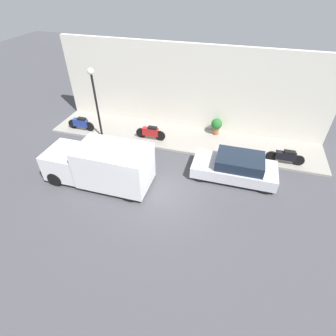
# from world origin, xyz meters

# --- Properties ---
(ground_plane) EXTENTS (60.00, 60.00, 0.00)m
(ground_plane) POSITION_xyz_m (0.00, 0.00, 0.00)
(ground_plane) COLOR #47474C
(sidewalk) EXTENTS (2.94, 16.29, 0.12)m
(sidewalk) POSITION_xyz_m (4.98, 0.00, 0.06)
(sidewalk) COLOR gray
(sidewalk) RESTS_ON ground_plane
(building_facade) EXTENTS (0.30, 16.29, 5.13)m
(building_facade) POSITION_xyz_m (6.60, 0.00, 2.56)
(building_facade) COLOR silver
(building_facade) RESTS_ON ground_plane
(parked_car) EXTENTS (1.82, 4.07, 1.28)m
(parked_car) POSITION_xyz_m (2.21, -3.41, 0.62)
(parked_car) COLOR silver
(parked_car) RESTS_ON ground_plane
(delivery_van) EXTENTS (1.98, 5.07, 2.07)m
(delivery_van) POSITION_xyz_m (0.04, 2.77, 1.05)
(delivery_van) COLOR white
(delivery_van) RESTS_ON ground_plane
(motorcycle_black) EXTENTS (0.30, 1.94, 0.77)m
(motorcycle_black) POSITION_xyz_m (3.98, -5.86, 0.54)
(motorcycle_black) COLOR black
(motorcycle_black) RESTS_ON sidewalk
(motorcycle_red) EXTENTS (0.30, 1.82, 0.83)m
(motorcycle_red) POSITION_xyz_m (4.28, 1.73, 0.57)
(motorcycle_red) COLOR #B21E1E
(motorcycle_red) RESTS_ON sidewalk
(motorcycle_blue) EXTENTS (0.30, 1.78, 0.83)m
(motorcycle_blue) POSITION_xyz_m (4.11, 6.33, 0.57)
(motorcycle_blue) COLOR navy
(motorcycle_blue) RESTS_ON sidewalk
(streetlamp) EXTENTS (0.36, 0.36, 4.12)m
(streetlamp) POSITION_xyz_m (3.74, 4.72, 2.97)
(streetlamp) COLOR black
(streetlamp) RESTS_ON sidewalk
(potted_plant) EXTENTS (0.66, 0.66, 1.02)m
(potted_plant) POSITION_xyz_m (5.96, -1.94, 0.73)
(potted_plant) COLOR brown
(potted_plant) RESTS_ON sidewalk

